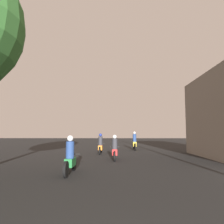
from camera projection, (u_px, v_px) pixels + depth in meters
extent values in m
cylinder|color=black|center=(74.00, 164.00, 9.34)|extent=(0.10, 0.59, 0.59)
cylinder|color=black|center=(66.00, 169.00, 7.86)|extent=(0.10, 0.59, 0.59)
cube|color=#1E6B33|center=(70.00, 162.00, 8.62)|extent=(0.30, 0.85, 0.32)
cylinder|color=black|center=(73.00, 154.00, 9.12)|extent=(0.60, 0.04, 0.04)
cylinder|color=navy|center=(70.00, 150.00, 8.58)|extent=(0.32, 0.32, 0.65)
sphere|color=silver|center=(70.00, 138.00, 8.62)|extent=(0.24, 0.24, 0.24)
cylinder|color=black|center=(115.00, 154.00, 13.62)|extent=(0.10, 0.58, 0.58)
cylinder|color=black|center=(115.00, 156.00, 12.27)|extent=(0.10, 0.58, 0.58)
cube|color=red|center=(115.00, 152.00, 12.96)|extent=(0.30, 0.73, 0.35)
cylinder|color=black|center=(115.00, 147.00, 13.42)|extent=(0.60, 0.04, 0.04)
cylinder|color=#2D2D33|center=(115.00, 144.00, 12.93)|extent=(0.32, 0.32, 0.61)
sphere|color=silver|center=(115.00, 137.00, 12.97)|extent=(0.24, 0.24, 0.24)
cylinder|color=black|center=(101.00, 149.00, 17.44)|extent=(0.10, 0.57, 0.57)
cylinder|color=black|center=(100.00, 151.00, 15.97)|extent=(0.10, 0.57, 0.57)
cube|color=orange|center=(100.00, 148.00, 16.72)|extent=(0.30, 0.90, 0.35)
cylinder|color=black|center=(101.00, 144.00, 17.23)|extent=(0.60, 0.04, 0.04)
cylinder|color=#2D2D33|center=(100.00, 141.00, 16.68)|extent=(0.32, 0.32, 0.67)
sphere|color=navy|center=(100.00, 135.00, 16.72)|extent=(0.24, 0.24, 0.24)
cylinder|color=black|center=(134.00, 146.00, 21.11)|extent=(0.10, 0.65, 0.65)
cylinder|color=black|center=(135.00, 147.00, 19.65)|extent=(0.10, 0.65, 0.65)
cube|color=gold|center=(134.00, 144.00, 20.40)|extent=(0.30, 0.82, 0.42)
cylinder|color=black|center=(134.00, 141.00, 20.91)|extent=(0.60, 0.04, 0.04)
cylinder|color=navy|center=(135.00, 138.00, 20.37)|extent=(0.32, 0.32, 0.72)
sphere|color=silver|center=(134.00, 133.00, 20.42)|extent=(0.24, 0.24, 0.24)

